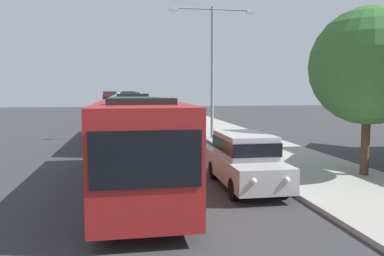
% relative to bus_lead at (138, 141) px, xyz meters
% --- Properties ---
extents(bus_lead, '(2.58, 10.65, 3.21)m').
position_rel_bus_lead_xyz_m(bus_lead, '(0.00, 0.00, 0.00)').
color(bus_lead, maroon).
rests_on(bus_lead, ground_plane).
extents(bus_second_in_line, '(2.58, 12.33, 3.21)m').
position_rel_bus_lead_xyz_m(bus_second_in_line, '(0.00, 12.52, 0.00)').
color(bus_second_in_line, '#33724C').
rests_on(bus_second_in_line, ground_plane).
extents(bus_middle, '(2.58, 11.89, 3.21)m').
position_rel_bus_lead_xyz_m(bus_middle, '(0.00, 25.90, 0.00)').
color(bus_middle, silver).
rests_on(bus_middle, ground_plane).
extents(bus_fourth_in_line, '(2.58, 12.33, 3.21)m').
position_rel_bus_lead_xyz_m(bus_fourth_in_line, '(0.00, 38.90, 0.00)').
color(bus_fourth_in_line, silver).
rests_on(bus_fourth_in_line, ground_plane).
extents(bus_rear, '(2.58, 10.56, 3.21)m').
position_rel_bus_lead_xyz_m(bus_rear, '(-0.00, 52.32, -0.00)').
color(bus_rear, maroon).
rests_on(bus_rear, ground_plane).
extents(white_suv, '(1.86, 4.81, 1.90)m').
position_rel_bus_lead_xyz_m(white_suv, '(3.70, -0.28, -0.66)').
color(white_suv, '#B7B7BC').
rests_on(white_suv, ground_plane).
extents(box_truck_oncoming, '(2.35, 7.57, 3.15)m').
position_rel_bus_lead_xyz_m(box_truck_oncoming, '(-3.30, 61.09, 0.02)').
color(box_truck_oncoming, maroon).
rests_on(box_truck_oncoming, ground_plane).
extents(streetlamp_mid, '(5.80, 0.28, 8.80)m').
position_rel_bus_lead_xyz_m(streetlamp_mid, '(5.40, 12.42, 3.80)').
color(streetlamp_mid, gray).
rests_on(streetlamp_mid, sidewalk).
extents(roadside_tree, '(4.43, 4.43, 6.37)m').
position_rel_bus_lead_xyz_m(roadside_tree, '(8.66, 0.20, 2.61)').
color(roadside_tree, '#4C3823').
rests_on(roadside_tree, sidewalk).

